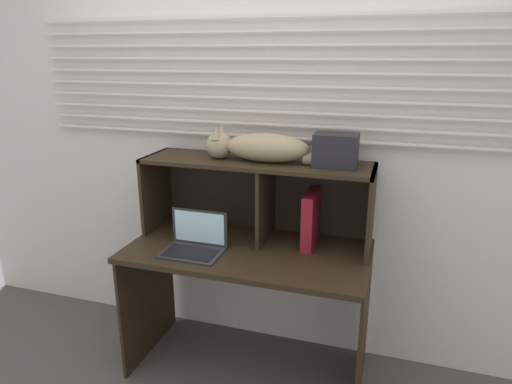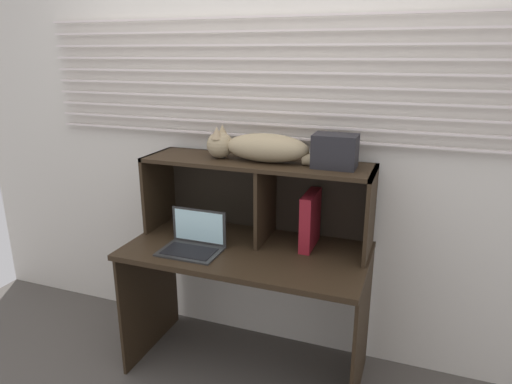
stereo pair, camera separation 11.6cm
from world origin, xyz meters
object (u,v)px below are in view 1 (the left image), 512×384
book_stack (198,228)px  storage_box (336,150)px  laptop (194,243)px  cat (259,147)px  binder_upright (311,219)px

book_stack → storage_box: bearing=0.0°
laptop → storage_box: (0.70, 0.27, 0.50)m
book_stack → storage_box: 0.96m
book_stack → cat: bearing=0.1°
binder_upright → storage_box: size_ratio=1.37×
cat → storage_box: cat is taller
cat → book_stack: cat is taller
cat → binder_upright: cat is taller
storage_box → cat: bearing=-180.0°
cat → storage_box: size_ratio=3.42×
storage_box → binder_upright: bearing=180.0°
cat → storage_box: bearing=0.0°
cat → binder_upright: (0.30, 0.00, -0.38)m
cat → book_stack: (-0.38, -0.00, -0.52)m
cat → book_stack: size_ratio=3.19×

